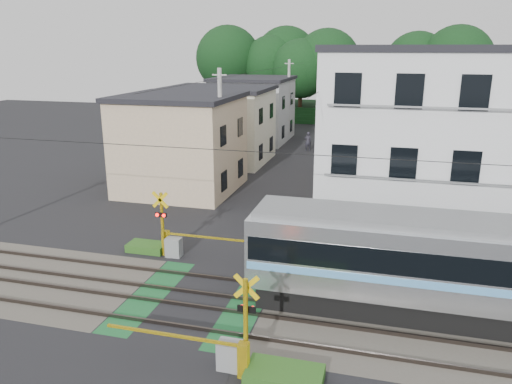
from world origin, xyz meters
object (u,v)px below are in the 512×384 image
(apartment_block, at_px, (429,144))
(pedestrian, at_px, (308,141))
(crossing_signal_near, at_px, (232,349))
(crossing_signal_far, at_px, (172,241))

(apartment_block, xyz_separation_m, pedestrian, (-9.01, 19.41, -3.77))
(crossing_signal_near, height_order, crossing_signal_far, same)
(crossing_signal_far, distance_m, apartment_block, 13.14)
(apartment_block, bearing_deg, crossing_signal_far, -152.22)
(crossing_signal_near, xyz_separation_m, pedestrian, (-3.09, 32.56, 0.17))
(apartment_block, height_order, pedestrian, apartment_block)
(crossing_signal_near, bearing_deg, apartment_block, 65.78)
(crossing_signal_near, height_order, pedestrian, crossing_signal_near)
(crossing_signal_near, bearing_deg, pedestrian, 95.43)
(apartment_block, distance_m, pedestrian, 21.73)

